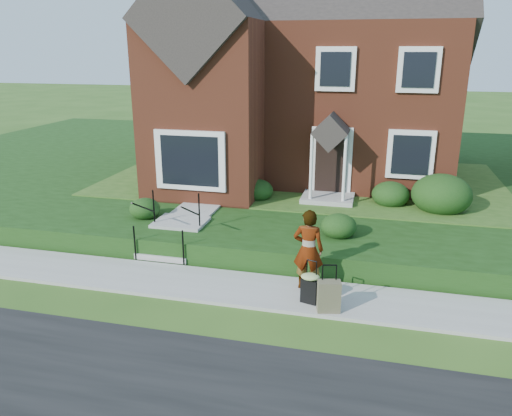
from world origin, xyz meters
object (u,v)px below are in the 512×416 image
(front_steps, at_px, (174,234))
(suitcase_black, at_px, (310,287))
(woman, at_px, (308,250))
(suitcase_olive, at_px, (329,296))

(front_steps, distance_m, suitcase_black, 4.51)
(woman, xyz_separation_m, suitcase_olive, (0.57, -0.93, -0.58))
(woman, distance_m, suitcase_black, 0.87)
(suitcase_olive, bearing_deg, suitcase_black, 134.02)
(front_steps, bearing_deg, suitcase_olive, -29.17)
(woman, bearing_deg, front_steps, -21.68)
(front_steps, bearing_deg, suitcase_black, -28.79)
(front_steps, relative_size, suitcase_black, 2.14)
(front_steps, height_order, woman, woman)
(suitcase_black, bearing_deg, suitcase_olive, -16.56)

